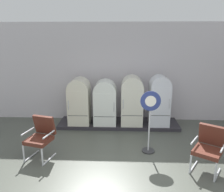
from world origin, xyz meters
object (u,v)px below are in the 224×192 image
Objects in this scene: refrigerator_2 at (132,99)px; armchair_right at (209,146)px; refrigerator_3 at (159,99)px; refrigerator_1 at (105,101)px; sign_stand at (150,122)px; refrigerator_0 at (79,100)px; armchair_left at (41,135)px.

refrigerator_2 is 1.54× the size of armchair_right.
refrigerator_3 is (0.84, -0.02, 0.02)m from refrigerator_2.
refrigerator_2 is at bearing 0.86° from refrigerator_1.
refrigerator_2 is 1.61m from sign_stand.
refrigerator_0 is at bearing 179.01° from refrigerator_3.
refrigerator_3 is at bearing 31.74° from armchair_left.
refrigerator_3 reaches higher than armchair_left.
refrigerator_1 is 3.29m from armchair_right.
refrigerator_0 is 3.94m from armchair_right.
refrigerator_1 is 1.67m from refrigerator_3.
refrigerator_2 is 2.94m from armchair_left.
refrigerator_3 is at bearing -1.24° from refrigerator_2.
sign_stand is at bearing -52.69° from refrigerator_1.
refrigerator_2 is 2.78m from armchair_right.
refrigerator_3 is at bearing -0.20° from refrigerator_1.
refrigerator_3 is (1.67, -0.01, 0.09)m from refrigerator_1.
refrigerator_3 reaches higher than refrigerator_2.
armchair_left is at bearing 173.94° from armchair_right.
sign_stand is at bearing 7.47° from armchair_left.
sign_stand is (-1.16, 0.73, 0.24)m from armchair_right.
armchair_right is at bearing -36.32° from refrigerator_0.
refrigerator_3 is at bearing 72.64° from sign_stand.
refrigerator_2 is 0.84m from refrigerator_3.
sign_stand is (0.36, -1.57, -0.12)m from refrigerator_2.
refrigerator_3 is (2.48, -0.04, 0.06)m from refrigerator_0.
refrigerator_0 is 0.93× the size of refrigerator_3.
sign_stand is (1.19, -1.56, -0.05)m from refrigerator_1.
armchair_left is (-2.21, -1.90, -0.36)m from refrigerator_2.
refrigerator_3 reaches higher than refrigerator_0.
refrigerator_1 is 0.92× the size of refrigerator_2.
armchair_left is (-1.38, -1.89, -0.28)m from refrigerator_1.
armchair_left is (-0.57, -1.93, -0.31)m from refrigerator_0.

